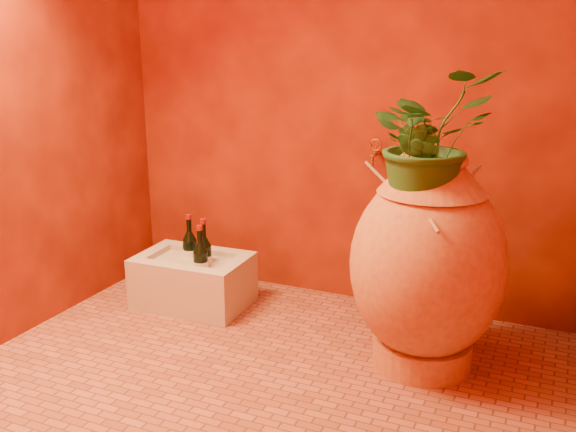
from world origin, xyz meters
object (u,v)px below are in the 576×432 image
at_px(wine_bottle_c, 190,252).
at_px(wine_bottle_a, 201,264).
at_px(amphora, 427,264).
at_px(stone_basin, 193,281).
at_px(wine_bottle_b, 204,258).
at_px(wall_tap, 375,153).

bearing_deg(wine_bottle_c, wine_bottle_a, -42.13).
bearing_deg(amphora, wine_bottle_c, 170.47).
height_order(stone_basin, wine_bottle_b, wine_bottle_b).
xyz_separation_m(stone_basin, wine_bottle_b, (0.06, 0.01, 0.14)).
xyz_separation_m(wine_bottle_b, wine_bottle_c, (-0.12, 0.06, -0.00)).
bearing_deg(wine_bottle_a, amphora, -4.24).
bearing_deg(wine_bottle_b, wall_tap, 23.75).
relative_size(stone_basin, wall_tap, 3.91).
bearing_deg(wine_bottle_b, stone_basin, -168.13).
height_order(amphora, stone_basin, amphora).
relative_size(wine_bottle_a, wine_bottle_c, 0.98).
xyz_separation_m(amphora, wine_bottle_c, (-1.32, 0.22, -0.20)).
height_order(amphora, wine_bottle_a, amphora).
distance_m(wine_bottle_b, wine_bottle_c, 0.14).
distance_m(amphora, wall_tap, 0.74).
distance_m(amphora, stone_basin, 1.31).
bearing_deg(wall_tap, stone_basin, -157.08).
xyz_separation_m(amphora, stone_basin, (-1.26, 0.15, -0.33)).
bearing_deg(stone_basin, wine_bottle_a, -34.74).
distance_m(stone_basin, wine_bottle_c, 0.16).
distance_m(wine_bottle_a, wine_bottle_c, 0.20).
bearing_deg(wall_tap, amphora, -52.57).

